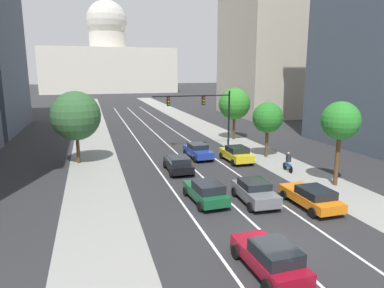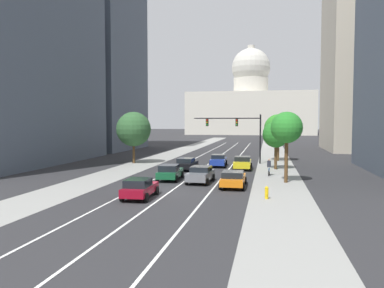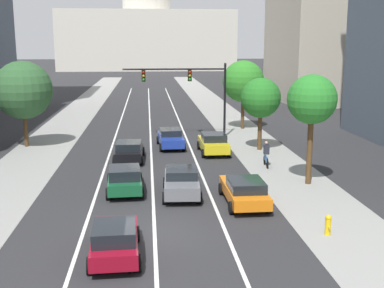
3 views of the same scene
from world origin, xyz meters
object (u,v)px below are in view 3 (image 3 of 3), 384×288
object	(u,v)px
cyclist	(266,154)
street_tree_mid_left	(23,90)
car_green	(125,178)
car_crimson	(115,239)
fire_hydrant	(328,225)
street_tree_near_right	(261,98)
car_yellow	(213,143)
street_tree_far_right	(243,82)
car_black	(129,150)
car_orange	(244,190)
street_tree_mid_right	(312,100)
car_gray	(182,182)
car_blue	(170,138)
traffic_signal_mast	(192,84)
capitol_building	(147,29)

from	to	relation	value
cyclist	street_tree_mid_left	bearing A→B (deg)	68.67
car_green	car_crimson	xyz separation A→B (m)	(-0.00, -8.58, -0.01)
fire_hydrant	street_tree_near_right	xyz separation A→B (m)	(0.94, 17.25, 3.53)
car_green	street_tree_near_right	xyz separation A→B (m)	(9.87, 10.16, 3.23)
car_yellow	street_tree_far_right	size ratio (longest dim) A/B	0.66
fire_hydrant	car_yellow	bearing A→B (deg)	99.64
car_green	car_black	bearing A→B (deg)	-2.64
car_orange	street_tree_far_right	world-z (taller)	street_tree_far_right
car_black	street_tree_mid_right	bearing A→B (deg)	-120.80
car_black	car_gray	world-z (taller)	car_gray
car_blue	street_tree_mid_right	size ratio (longest dim) A/B	0.70
car_orange	cyclist	size ratio (longest dim) A/B	2.70
traffic_signal_mast	capitol_building	bearing A→B (deg)	91.80
fire_hydrant	cyclist	distance (m)	11.97
car_yellow	car_gray	bearing A→B (deg)	162.43
traffic_signal_mast	street_tree_mid_right	size ratio (longest dim) A/B	1.38
car_yellow	street_tree_mid_left	distance (m)	15.41
capitol_building	street_tree_far_right	bearing A→B (deg)	-85.45
car_yellow	car_orange	size ratio (longest dim) A/B	0.92
street_tree_far_right	street_tree_mid_left	distance (m)	19.87
car_green	street_tree_mid_left	bearing A→B (deg)	29.86
cyclist	street_tree_mid_left	size ratio (longest dim) A/B	0.25
car_blue	street_tree_near_right	bearing A→B (deg)	-104.88
street_tree_mid_right	street_tree_near_right	world-z (taller)	street_tree_mid_right
traffic_signal_mast	street_tree_mid_right	distance (m)	16.01
street_tree_mid_right	street_tree_near_right	distance (m)	9.60
car_blue	car_black	bearing A→B (deg)	141.08
car_crimson	street_tree_mid_left	bearing A→B (deg)	18.98
cyclist	street_tree_mid_left	xyz separation A→B (m)	(-17.42, 8.12, 3.63)
car_blue	car_yellow	distance (m)	3.92
cyclist	car_black	bearing A→B (deg)	78.36
car_green	street_tree_far_right	bearing A→B (deg)	-30.46
car_blue	street_tree_mid_right	distance (m)	13.94
car_crimson	street_tree_mid_left	size ratio (longest dim) A/B	0.62
car_black	car_green	world-z (taller)	car_green
car_blue	cyclist	size ratio (longest dim) A/B	2.60
traffic_signal_mast	street_tree_mid_left	distance (m)	13.72
car_blue	car_orange	distance (m)	14.61
traffic_signal_mast	street_tree_far_right	xyz separation A→B (m)	(5.24, 4.06, -0.14)
car_gray	car_orange	distance (m)	3.55
street_tree_mid_right	car_orange	bearing A→B (deg)	-143.31
car_blue	street_tree_mid_left	distance (m)	12.05
car_blue	car_green	distance (m)	12.01
car_green	street_tree_near_right	bearing A→B (deg)	-46.88
car_yellow	street_tree_mid_right	xyz separation A→B (m)	(4.44, -8.56, 4.12)
car_yellow	traffic_signal_mast	bearing A→B (deg)	8.25
car_gray	traffic_signal_mast	distance (m)	17.18
fire_hydrant	cyclist	world-z (taller)	cyclist
car_gray	street_tree_mid_right	size ratio (longest dim) A/B	0.66
car_orange	street_tree_mid_left	size ratio (longest dim) A/B	0.69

